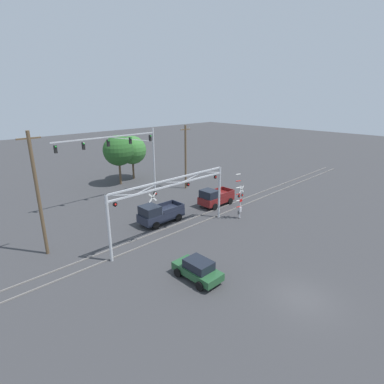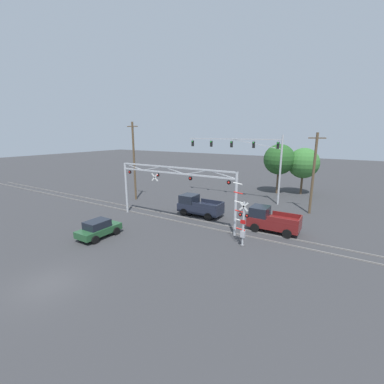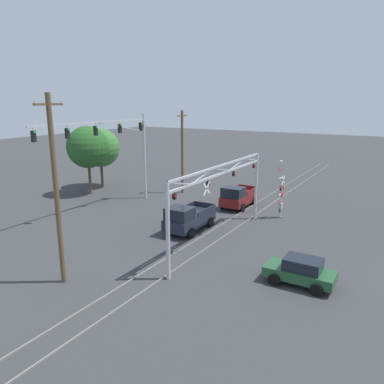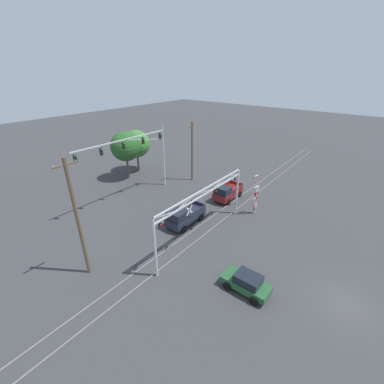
% 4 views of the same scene
% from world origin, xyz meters
% --- Properties ---
extents(ground_plane, '(200.00, 200.00, 0.00)m').
position_xyz_m(ground_plane, '(0.00, 0.00, 0.00)').
color(ground_plane, '#38383A').
extents(rail_track_near, '(80.00, 0.08, 0.10)m').
position_xyz_m(rail_track_near, '(0.00, 13.74, 0.05)').
color(rail_track_near, gray).
rests_on(rail_track_near, ground_plane).
extents(rail_track_far, '(80.00, 0.08, 0.10)m').
position_xyz_m(rail_track_far, '(0.00, 15.18, 0.05)').
color(rail_track_far, gray).
rests_on(rail_track_far, ground_plane).
extents(crossing_gantry, '(13.81, 0.28, 5.86)m').
position_xyz_m(crossing_gantry, '(-0.02, 13.46, 4.17)').
color(crossing_gantry, '#B7BABF').
rests_on(crossing_gantry, ground_plane).
extents(crossing_signal_mast, '(1.44, 0.35, 5.30)m').
position_xyz_m(crossing_signal_mast, '(8.16, 11.62, 1.92)').
color(crossing_signal_mast, '#B7BABF').
rests_on(crossing_signal_mast, ground_plane).
extents(traffic_signal_span, '(13.74, 0.39, 8.97)m').
position_xyz_m(traffic_signal_span, '(3.86, 26.29, 6.44)').
color(traffic_signal_span, '#B7BABF').
rests_on(traffic_signal_span, ground_plane).
extents(pickup_truck_lead, '(5.02, 2.36, 2.25)m').
position_xyz_m(pickup_truck_lead, '(0.91, 16.86, 1.07)').
color(pickup_truck_lead, '#1E2333').
rests_on(pickup_truck_lead, ground_plane).
extents(pickup_truck_following, '(4.70, 2.36, 2.25)m').
position_xyz_m(pickup_truck_following, '(9.27, 16.27, 1.07)').
color(pickup_truck_following, maroon).
rests_on(pickup_truck_following, ground_plane).
extents(sedan_waiting, '(2.03, 3.90, 1.59)m').
position_xyz_m(sedan_waiting, '(-3.45, 6.65, 0.81)').
color(sedan_waiting, '#23512D').
rests_on(sedan_waiting, ground_plane).
extents(utility_pole_left, '(1.80, 0.28, 10.63)m').
position_xyz_m(utility_pole_left, '(-10.19, 18.47, 5.47)').
color(utility_pole_left, brown).
rests_on(utility_pole_left, ground_plane).
extents(utility_pole_right, '(1.80, 0.28, 9.22)m').
position_xyz_m(utility_pole_right, '(11.69, 24.21, 4.76)').
color(utility_pole_right, brown).
rests_on(utility_pole_right, ground_plane).
extents(background_tree_beyond_span, '(4.55, 4.55, 7.04)m').
position_xyz_m(background_tree_beyond_span, '(9.16, 34.17, 4.76)').
color(background_tree_beyond_span, brown).
rests_on(background_tree_beyond_span, ground_plane).
extents(background_tree_far_left_verge, '(4.60, 4.60, 7.58)m').
position_xyz_m(background_tree_far_left_verge, '(5.88, 32.80, 5.27)').
color(background_tree_far_left_verge, brown).
rests_on(background_tree_far_left_verge, ground_plane).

